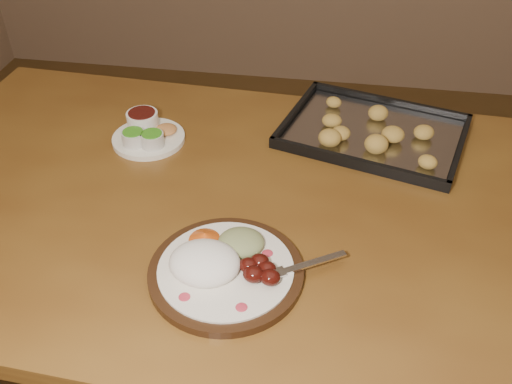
# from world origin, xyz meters

# --- Properties ---
(dining_table) EXTENTS (1.54, 0.98, 0.75)m
(dining_table) POSITION_xyz_m (-0.28, 0.02, 0.65)
(dining_table) COLOR brown
(dining_table) RESTS_ON ground
(dinner_plate) EXTENTS (0.34, 0.27, 0.06)m
(dinner_plate) POSITION_xyz_m (-0.27, -0.18, 0.77)
(dinner_plate) COLOR black
(dinner_plate) RESTS_ON dining_table
(condiment_saucer) EXTENTS (0.17, 0.17, 0.06)m
(condiment_saucer) POSITION_xyz_m (-0.53, 0.21, 0.77)
(condiment_saucer) COLOR white
(condiment_saucer) RESTS_ON dining_table
(baking_tray) EXTENTS (0.47, 0.39, 0.04)m
(baking_tray) POSITION_xyz_m (-0.01, 0.31, 0.76)
(baking_tray) COLOR black
(baking_tray) RESTS_ON dining_table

